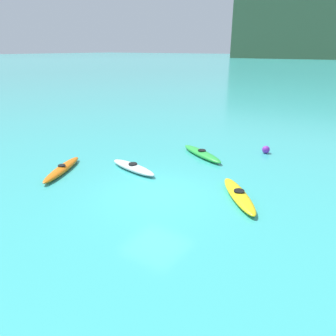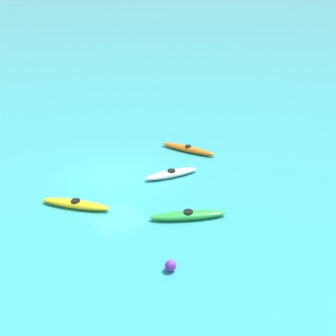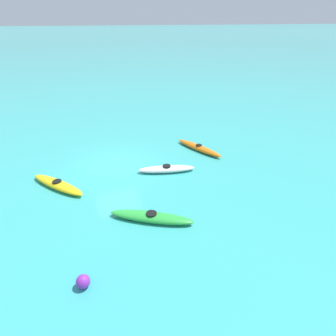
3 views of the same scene
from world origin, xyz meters
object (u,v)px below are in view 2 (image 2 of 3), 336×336
Objects in this scene: kayak_green at (188,215)px; kayak_yellow at (76,204)px; kayak_orange at (188,149)px; kayak_white at (171,174)px; buoy_purple at (170,266)px.

kayak_green is 1.13× the size of kayak_yellow.
kayak_white is at bearing 38.26° from kayak_orange.
kayak_orange is 1.13× the size of kayak_yellow.
buoy_purple is at bearing 54.86° from kayak_white.
kayak_white is 7.09× the size of buoy_purple.
kayak_green is at bearing 53.26° from kayak_orange.
buoy_purple is (7.15, 8.47, 0.05)m from kayak_orange.
kayak_yellow is 6.91× the size of buoy_purple.
kayak_orange is at bearing -126.74° from kayak_green.
buoy_purple is at bearing 49.82° from kayak_orange.
kayak_green is 7.37m from kayak_orange.
kayak_white is (-1.73, -3.80, 0.00)m from kayak_green.
kayak_white and kayak_orange have the same top height.
kayak_white is at bearing -114.54° from kayak_green.
kayak_orange is (-2.67, -2.11, -0.00)m from kayak_white.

